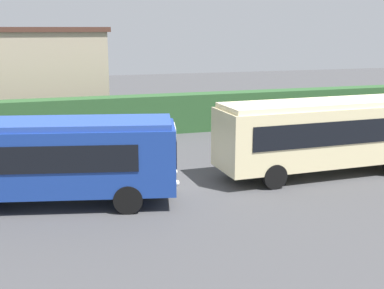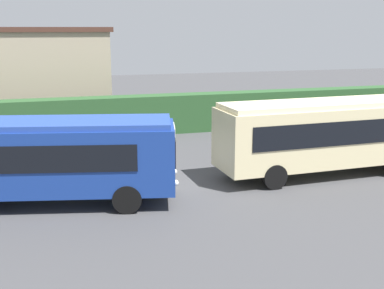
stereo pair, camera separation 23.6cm
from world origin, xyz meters
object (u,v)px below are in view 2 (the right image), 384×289
(bus_cream, at_px, (324,133))
(person_left, at_px, (268,137))
(person_center, at_px, (340,137))
(bus_blue, at_px, (52,156))

(bus_cream, distance_m, person_left, 3.96)
(bus_cream, relative_size, person_center, 5.71)
(bus_blue, xyz_separation_m, person_center, (14.04, 3.55, -0.90))
(person_left, relative_size, person_center, 1.05)
(bus_blue, bearing_deg, person_center, 26.89)
(bus_cream, height_order, person_center, bus_cream)
(bus_blue, height_order, person_center, bus_blue)
(person_center, bearing_deg, bus_blue, -28.05)
(bus_blue, distance_m, bus_cream, 11.19)
(bus_blue, bearing_deg, bus_cream, 15.18)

